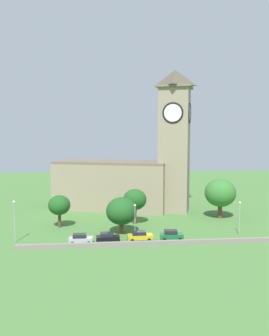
{
  "coord_description": "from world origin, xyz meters",
  "views": [
    {
      "loc": [
        -8.43,
        -66.74,
        19.73
      ],
      "look_at": [
        -0.8,
        9.84,
        12.17
      ],
      "focal_mm": 38.88,
      "sensor_mm": 36.0,
      "label": 1
    }
  ],
  "objects_px": {
    "tree_riverside_west": "(220,193)",
    "car_green": "(171,235)",
    "church": "(130,172)",
    "car_black": "(108,237)",
    "streetlamp_central": "(240,213)",
    "streetlamp_west_mid": "(135,215)",
    "tree_churchyard": "(59,205)",
    "tree_by_tower": "(121,211)",
    "car_silver": "(81,239)",
    "tree_riverside_east": "(135,200)",
    "car_yellow": "(140,236)",
    "streetlamp_west_end": "(14,215)"
  },
  "relations": [
    {
      "from": "tree_riverside_west",
      "to": "car_green",
      "type": "bearing_deg",
      "value": -132.31
    },
    {
      "from": "church",
      "to": "car_black",
      "type": "relative_size",
      "value": 8.55
    },
    {
      "from": "streetlamp_central",
      "to": "church",
      "type": "bearing_deg",
      "value": 125.67
    },
    {
      "from": "streetlamp_west_mid",
      "to": "tree_churchyard",
      "type": "bearing_deg",
      "value": 149.57
    },
    {
      "from": "streetlamp_west_mid",
      "to": "tree_by_tower",
      "type": "height_order",
      "value": "tree_by_tower"
    },
    {
      "from": "car_silver",
      "to": "tree_by_tower",
      "type": "bearing_deg",
      "value": 36.76
    },
    {
      "from": "car_black",
      "to": "tree_riverside_east",
      "type": "distance_m",
      "value": 14.84
    },
    {
      "from": "church",
      "to": "tree_riverside_east",
      "type": "height_order",
      "value": "church"
    },
    {
      "from": "tree_by_tower",
      "to": "tree_riverside_west",
      "type": "bearing_deg",
      "value": 24.64
    },
    {
      "from": "tree_churchyard",
      "to": "tree_by_tower",
      "type": "relative_size",
      "value": 0.94
    },
    {
      "from": "streetlamp_west_mid",
      "to": "tree_riverside_east",
      "type": "distance_m",
      "value": 10.18
    },
    {
      "from": "car_silver",
      "to": "tree_churchyard",
      "type": "bearing_deg",
      "value": 112.51
    },
    {
      "from": "car_yellow",
      "to": "car_silver",
      "type": "bearing_deg",
      "value": -175.65
    },
    {
      "from": "church",
      "to": "car_green",
      "type": "xyz_separation_m",
      "value": [
        5.13,
        -28.11,
        -8.68
      ]
    },
    {
      "from": "car_black",
      "to": "car_yellow",
      "type": "bearing_deg",
      "value": 4.64
    },
    {
      "from": "car_yellow",
      "to": "tree_churchyard",
      "type": "bearing_deg",
      "value": 144.89
    },
    {
      "from": "car_black",
      "to": "car_green",
      "type": "relative_size",
      "value": 0.99
    },
    {
      "from": "car_yellow",
      "to": "tree_riverside_west",
      "type": "relative_size",
      "value": 0.5
    },
    {
      "from": "car_silver",
      "to": "tree_riverside_west",
      "type": "distance_m",
      "value": 35.58
    },
    {
      "from": "church",
      "to": "car_yellow",
      "type": "xyz_separation_m",
      "value": [
        -0.66,
        -27.71,
        -8.76
      ]
    },
    {
      "from": "tree_by_tower",
      "to": "tree_riverside_west",
      "type": "xyz_separation_m",
      "value": [
        23.47,
        10.77,
        1.38
      ]
    },
    {
      "from": "car_yellow",
      "to": "streetlamp_west_mid",
      "type": "distance_m",
      "value": 4.1
    },
    {
      "from": "tree_riverside_east",
      "to": "tree_riverside_west",
      "type": "distance_m",
      "value": 20.4
    },
    {
      "from": "car_green",
      "to": "streetlamp_west_end",
      "type": "xyz_separation_m",
      "value": [
        -28.23,
        1.4,
        4.07
      ]
    },
    {
      "from": "tree_by_tower",
      "to": "streetlamp_west_end",
      "type": "bearing_deg",
      "value": -168.6
    },
    {
      "from": "tree_churchyard",
      "to": "car_silver",
      "type": "bearing_deg",
      "value": -67.49
    },
    {
      "from": "church",
      "to": "tree_riverside_west",
      "type": "xyz_separation_m",
      "value": [
        19.77,
        -12.03,
        -3.8
      ]
    },
    {
      "from": "car_silver",
      "to": "car_green",
      "type": "distance_m",
      "value": 16.5
    },
    {
      "from": "car_silver",
      "to": "streetlamp_west_mid",
      "type": "height_order",
      "value": "streetlamp_west_mid"
    },
    {
      "from": "streetlamp_central",
      "to": "car_yellow",
      "type": "bearing_deg",
      "value": -175.46
    },
    {
      "from": "streetlamp_west_end",
      "to": "streetlamp_central",
      "type": "xyz_separation_m",
      "value": [
        41.88,
        0.55,
        -0.63
      ]
    },
    {
      "from": "car_yellow",
      "to": "tree_churchyard",
      "type": "xyz_separation_m",
      "value": [
        -15.58,
        10.95,
        3.77
      ]
    },
    {
      "from": "car_yellow",
      "to": "car_black",
      "type": "bearing_deg",
      "value": -175.36
    },
    {
      "from": "car_silver",
      "to": "tree_by_tower",
      "type": "distance_m",
      "value": 10.21
    },
    {
      "from": "car_silver",
      "to": "streetlamp_west_end",
      "type": "xyz_separation_m",
      "value": [
        -11.73,
        1.81,
        4.15
      ]
    },
    {
      "from": "car_black",
      "to": "car_yellow",
      "type": "xyz_separation_m",
      "value": [
        5.89,
        0.48,
        -0.01
      ]
    },
    {
      "from": "church",
      "to": "streetlamp_west_end",
      "type": "relative_size",
      "value": 4.72
    },
    {
      "from": "tree_by_tower",
      "to": "streetlamp_west_mid",
      "type": "bearing_deg",
      "value": -48.81
    },
    {
      "from": "streetlamp_central",
      "to": "tree_riverside_west",
      "type": "distance_m",
      "value": 14.24
    },
    {
      "from": "church",
      "to": "tree_churchyard",
      "type": "xyz_separation_m",
      "value": [
        -16.24,
        -16.75,
        -5.0
      ]
    },
    {
      "from": "car_silver",
      "to": "car_black",
      "type": "bearing_deg",
      "value": 3.99
    },
    {
      "from": "tree_riverside_west",
      "to": "tree_churchyard",
      "type": "bearing_deg",
      "value": -172.53
    },
    {
      "from": "church",
      "to": "tree_riverside_west",
      "type": "distance_m",
      "value": 23.45
    },
    {
      "from": "tree_by_tower",
      "to": "streetlamp_central",
      "type": "bearing_deg",
      "value": -8.52
    },
    {
      "from": "car_silver",
      "to": "tree_by_tower",
      "type": "relative_size",
      "value": 0.59
    },
    {
      "from": "tree_churchyard",
      "to": "tree_riverside_west",
      "type": "distance_m",
      "value": 36.34
    },
    {
      "from": "car_black",
      "to": "tree_riverside_east",
      "type": "bearing_deg",
      "value": 64.01
    },
    {
      "from": "car_silver",
      "to": "car_green",
      "type": "bearing_deg",
      "value": 1.42
    },
    {
      "from": "car_green",
      "to": "streetlamp_west_mid",
      "type": "height_order",
      "value": "streetlamp_west_mid"
    },
    {
      "from": "streetlamp_central",
      "to": "tree_riverside_east",
      "type": "bearing_deg",
      "value": 150.71
    }
  ]
}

